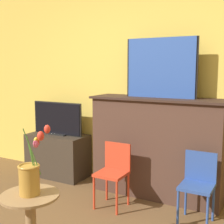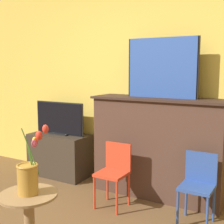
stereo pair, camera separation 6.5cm
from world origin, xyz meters
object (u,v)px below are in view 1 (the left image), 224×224
object	(u,v)px
chair_blue	(198,182)
vase_tulips	(30,175)
tv_monitor	(57,119)
chair_red	(114,169)
painting	(161,68)

from	to	relation	value
chair_blue	vase_tulips	size ratio (longest dim) A/B	1.26
tv_monitor	chair_red	xyz separation A→B (m)	(1.13, -0.48, -0.39)
tv_monitor	vase_tulips	xyz separation A→B (m)	(1.03, -1.63, -0.11)
painting	tv_monitor	world-z (taller)	painting
painting	chair_blue	world-z (taller)	painting
tv_monitor	chair_red	distance (m)	1.29
tv_monitor	chair_blue	bearing A→B (deg)	-11.39
painting	chair_red	world-z (taller)	painting
tv_monitor	vase_tulips	bearing A→B (deg)	-57.58
painting	vase_tulips	size ratio (longest dim) A/B	1.53
chair_blue	vase_tulips	xyz separation A→B (m)	(-0.99, -1.22, 0.28)
vase_tulips	chair_blue	bearing A→B (deg)	51.05
chair_red	vase_tulips	bearing A→B (deg)	-95.02
tv_monitor	chair_blue	xyz separation A→B (m)	(2.02, -0.41, -0.39)
painting	tv_monitor	distance (m)	1.62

